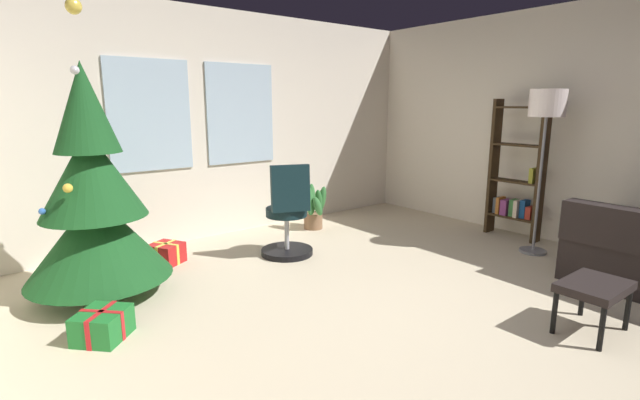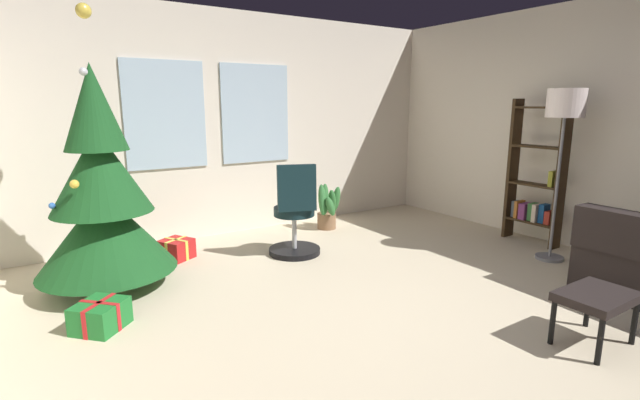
{
  "view_description": "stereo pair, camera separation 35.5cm",
  "coord_description": "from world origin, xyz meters",
  "px_view_note": "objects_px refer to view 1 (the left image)",
  "views": [
    {
      "loc": [
        -2.67,
        -2.01,
        1.61
      ],
      "look_at": [
        -0.25,
        1.04,
        0.79
      ],
      "focal_mm": 25.71,
      "sensor_mm": 36.0,
      "label": 1
    },
    {
      "loc": [
        -2.38,
        -2.22,
        1.61
      ],
      "look_at": [
        -0.25,
        1.04,
        0.79
      ],
      "focal_mm": 25.71,
      "sensor_mm": 36.0,
      "label": 2
    }
  ],
  "objects_px": {
    "bookshelf": "(516,178)",
    "floor_lamp": "(546,115)",
    "gift_box_red": "(166,253)",
    "office_chair": "(288,220)",
    "holiday_tree": "(94,204)",
    "gift_box_green": "(102,325)",
    "potted_plant": "(314,209)",
    "footstool": "(594,290)"
  },
  "relations": [
    {
      "from": "potted_plant",
      "to": "office_chair",
      "type": "bearing_deg",
      "value": -142.41
    },
    {
      "from": "footstool",
      "to": "floor_lamp",
      "type": "bearing_deg",
      "value": 38.61
    },
    {
      "from": "footstool",
      "to": "bookshelf",
      "type": "xyz_separation_m",
      "value": [
        1.82,
        1.62,
        0.41
      ]
    },
    {
      "from": "footstool",
      "to": "gift_box_green",
      "type": "relative_size",
      "value": 1.16
    },
    {
      "from": "gift_box_green",
      "to": "bookshelf",
      "type": "distance_m",
      "value": 4.65
    },
    {
      "from": "gift_box_red",
      "to": "floor_lamp",
      "type": "height_order",
      "value": "floor_lamp"
    },
    {
      "from": "gift_box_green",
      "to": "floor_lamp",
      "type": "distance_m",
      "value": 4.52
    },
    {
      "from": "gift_box_green",
      "to": "office_chair",
      "type": "xyz_separation_m",
      "value": [
        2.02,
        0.66,
        0.29
      ]
    },
    {
      "from": "footstool",
      "to": "holiday_tree",
      "type": "xyz_separation_m",
      "value": [
        -2.57,
        2.87,
        0.48
      ]
    },
    {
      "from": "office_chair",
      "to": "floor_lamp",
      "type": "xyz_separation_m",
      "value": [
        2.18,
        -1.58,
        1.1
      ]
    },
    {
      "from": "bookshelf",
      "to": "floor_lamp",
      "type": "bearing_deg",
      "value": -129.5
    },
    {
      "from": "bookshelf",
      "to": "potted_plant",
      "type": "distance_m",
      "value": 2.5
    },
    {
      "from": "footstool",
      "to": "office_chair",
      "type": "height_order",
      "value": "office_chair"
    },
    {
      "from": "gift_box_green",
      "to": "office_chair",
      "type": "height_order",
      "value": "office_chair"
    },
    {
      "from": "holiday_tree",
      "to": "floor_lamp",
      "type": "bearing_deg",
      "value": -23.36
    },
    {
      "from": "office_chair",
      "to": "floor_lamp",
      "type": "relative_size",
      "value": 0.57
    },
    {
      "from": "holiday_tree",
      "to": "bookshelf",
      "type": "bearing_deg",
      "value": -15.99
    },
    {
      "from": "floor_lamp",
      "to": "office_chair",
      "type": "bearing_deg",
      "value": 143.98
    },
    {
      "from": "gift_box_green",
      "to": "office_chair",
      "type": "bearing_deg",
      "value": 18.14
    },
    {
      "from": "office_chair",
      "to": "floor_lamp",
      "type": "height_order",
      "value": "floor_lamp"
    },
    {
      "from": "holiday_tree",
      "to": "gift_box_red",
      "type": "distance_m",
      "value": 1.09
    },
    {
      "from": "gift_box_green",
      "to": "floor_lamp",
      "type": "xyz_separation_m",
      "value": [
        4.2,
        -0.92,
        1.39
      ]
    },
    {
      "from": "potted_plant",
      "to": "floor_lamp",
      "type": "bearing_deg",
      "value": -60.39
    },
    {
      "from": "office_chair",
      "to": "potted_plant",
      "type": "xyz_separation_m",
      "value": [
        0.89,
        0.68,
        -0.13
      ]
    },
    {
      "from": "gift_box_red",
      "to": "potted_plant",
      "type": "height_order",
      "value": "potted_plant"
    },
    {
      "from": "gift_box_green",
      "to": "bookshelf",
      "type": "relative_size",
      "value": 0.27
    },
    {
      "from": "floor_lamp",
      "to": "potted_plant",
      "type": "height_order",
      "value": "floor_lamp"
    },
    {
      "from": "footstool",
      "to": "potted_plant",
      "type": "bearing_deg",
      "value": 87.58
    },
    {
      "from": "potted_plant",
      "to": "holiday_tree",
      "type": "bearing_deg",
      "value": -168.77
    },
    {
      "from": "holiday_tree",
      "to": "office_chair",
      "type": "xyz_separation_m",
      "value": [
        1.83,
        -0.15,
        -0.41
      ]
    },
    {
      "from": "footstool",
      "to": "office_chair",
      "type": "bearing_deg",
      "value": 105.27
    },
    {
      "from": "footstool",
      "to": "gift_box_green",
      "type": "distance_m",
      "value": 3.46
    },
    {
      "from": "footstool",
      "to": "potted_plant",
      "type": "xyz_separation_m",
      "value": [
        0.14,
        3.41,
        -0.06
      ]
    },
    {
      "from": "footstool",
      "to": "potted_plant",
      "type": "height_order",
      "value": "potted_plant"
    },
    {
      "from": "gift_box_red",
      "to": "office_chair",
      "type": "xyz_separation_m",
      "value": [
        1.11,
        -0.59,
        0.29
      ]
    },
    {
      "from": "bookshelf",
      "to": "gift_box_red",
      "type": "bearing_deg",
      "value": 155.15
    },
    {
      "from": "floor_lamp",
      "to": "potted_plant",
      "type": "distance_m",
      "value": 2.88
    },
    {
      "from": "footstool",
      "to": "bookshelf",
      "type": "bearing_deg",
      "value": 41.57
    },
    {
      "from": "potted_plant",
      "to": "bookshelf",
      "type": "bearing_deg",
      "value": -46.98
    },
    {
      "from": "office_chair",
      "to": "bookshelf",
      "type": "height_order",
      "value": "bookshelf"
    },
    {
      "from": "footstool",
      "to": "gift_box_red",
      "type": "xyz_separation_m",
      "value": [
        -1.85,
        3.32,
        -0.22
      ]
    },
    {
      "from": "bookshelf",
      "to": "floor_lamp",
      "type": "xyz_separation_m",
      "value": [
        -0.39,
        -0.47,
        0.76
      ]
    }
  ]
}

